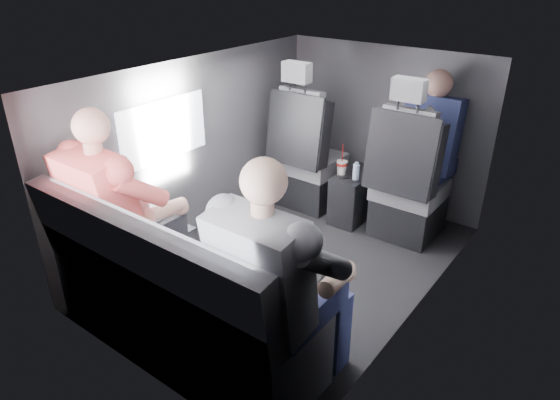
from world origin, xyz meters
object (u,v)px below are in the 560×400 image
Objects in this scene: front_seat_left at (308,162)px; soda_cup at (342,167)px; center_console at (355,196)px; laptop_white at (146,205)px; laptop_black at (295,270)px; passenger_front_right at (431,137)px; front_seat_right at (407,189)px; water_bottle at (356,172)px; passenger_rear_left at (122,213)px; rear_bench at (178,304)px; passenger_rear_right at (279,283)px.

soda_cup is at bearing -9.05° from front_seat_left.
center_console is 1.85× the size of soda_cup.
laptop_white is at bearing -92.58° from front_seat_left.
laptop_black reaches higher than center_console.
laptop_white is 2.15m from passenger_front_right.
front_seat_left reaches higher than passenger_front_right.
soda_cup is (-0.09, -0.10, 0.27)m from center_console.
laptop_white is at bearing -120.82° from front_seat_right.
passenger_front_right is at bearing 15.38° from front_seat_left.
front_seat_right is at bearing 11.31° from water_bottle.
passenger_front_right is at bearing 28.88° from soda_cup.
water_bottle is at bearing -8.43° from soda_cup.
laptop_black reaches higher than soda_cup.
laptop_white is at bearing 93.08° from passenger_rear_left.
rear_bench reaches higher than soda_cup.
soda_cup reaches higher than center_console.
soda_cup is 0.14m from water_bottle.
water_bottle is at bearing -8.88° from front_seat_left.
front_seat_right is at bearing 6.20° from soda_cup.
laptop_black reaches higher than water_bottle.
front_seat_right reaches higher than laptop_black.
laptop_black is 1.11m from passenger_rear_left.
passenger_front_right is (0.43, 0.34, 0.28)m from water_bottle.
rear_bench reaches higher than laptop_white.
passenger_front_right is (-0.12, 2.07, 0.10)m from passenger_rear_right.
soda_cup is at bearing 92.64° from rear_bench.
passenger_rear_right is at bearing 8.77° from rear_bench.
rear_bench is at bearing -91.74° from water_bottle.
passenger_front_right reaches higher than center_console.
center_console is 1.94m from rear_bench.
passenger_front_right is at bearing 24.08° from center_console.
rear_bench is (-0.00, -1.94, 0.11)m from center_console.
water_bottle is at bearing 107.80° from passenger_rear_right.
passenger_rear_right is at bearing -68.31° from soda_cup.
laptop_white is 0.18m from passenger_rear_left.
water_bottle is (0.06, 1.82, 0.16)m from rear_bench.
center_console is 0.30m from soda_cup.
passenger_rear_left is (-0.96, -1.81, 0.26)m from front_seat_right.
center_console is at bearing 114.99° from water_bottle.
passenger_rear_left reaches higher than front_seat_left.
front_seat_right is 4.87× the size of soda_cup.
passenger_rear_right is (0.61, -1.85, 0.45)m from center_console.
rear_bench is at bearing -102.73° from passenger_front_right.
front_seat_left is 0.98× the size of passenger_rear_left.
passenger_rear_left is 2.30m from passenger_front_right.
water_bottle is 0.45× the size of laptop_white.
soda_cup is 0.20× the size of passenger_rear_right.
front_seat_left is 0.38m from soda_cup.
passenger_front_right is at bearing 93.40° from passenger_rear_right.
water_bottle is at bearing -65.01° from center_console.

